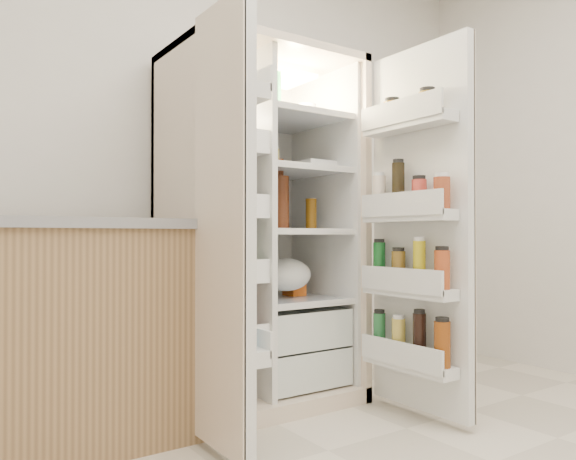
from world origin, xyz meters
TOP-DOWN VIEW (x-y plane):
  - wall_back at (0.00, 2.00)m, footprint 4.00×0.02m
  - refrigerator at (0.14, 1.65)m, footprint 0.92×0.70m
  - freezer_door at (-0.38, 1.05)m, footprint 0.15×0.40m
  - fridge_door at (0.60, 0.96)m, footprint 0.17×0.58m
  - kitchen_counter at (-0.95, 1.57)m, footprint 1.28×0.68m

SIDE VIEW (x-z plane):
  - kitchen_counter at x=-0.95m, z-range 0.00..0.93m
  - refrigerator at x=0.14m, z-range -0.16..1.64m
  - fridge_door at x=0.60m, z-range 0.01..1.73m
  - freezer_door at x=-0.38m, z-range 0.03..1.75m
  - wall_back at x=0.00m, z-range 0.00..2.70m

